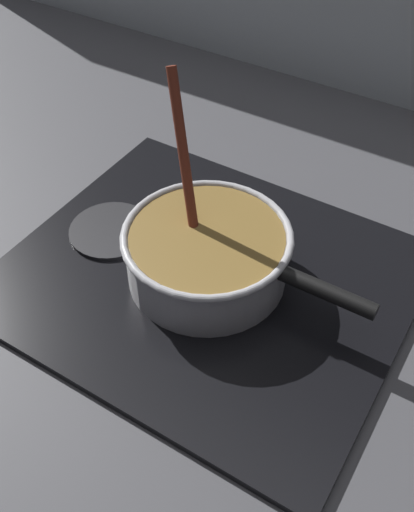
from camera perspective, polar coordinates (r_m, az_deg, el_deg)
The scene contains 5 objects.
ground at distance 0.80m, azimuth -5.59°, elevation -11.29°, with size 2.40×1.60×0.04m, color #4C4C51.
hob_plate at distance 0.87m, azimuth 0.00°, elevation -2.11°, with size 0.56×0.48×0.01m, color black.
burner_ring at distance 0.86m, azimuth 0.00°, elevation -1.66°, with size 0.16×0.16×0.01m, color #592D0C.
spare_burner at distance 0.94m, azimuth -9.19°, elevation 2.46°, with size 0.13×0.13×0.01m, color #262628.
cooking_pan at distance 0.83m, azimuth 0.07°, elevation 0.26°, with size 0.36×0.24×0.28m.
Camera 1 is at (0.30, -0.33, 0.64)m, focal length 41.81 mm.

